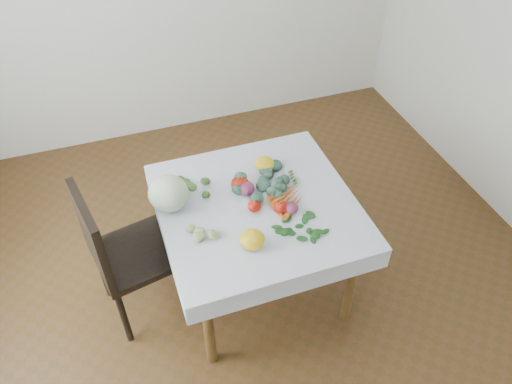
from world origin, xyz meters
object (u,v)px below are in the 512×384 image
at_px(table, 257,216).
at_px(heirloom_back, 265,164).
at_px(carrot_bunch, 289,199).
at_px(chair, 118,251).
at_px(cabbage, 168,193).

bearing_deg(table, heirloom_back, 62.24).
distance_m(table, heirloom_back, 0.35).
xyz_separation_m(table, carrot_bunch, (0.19, -0.04, 0.12)).
bearing_deg(carrot_bunch, table, 169.08).
distance_m(chair, cabbage, 0.45).
relative_size(chair, cabbage, 4.43).
distance_m(chair, heirloom_back, 1.02).
xyz_separation_m(heirloom_back, carrot_bunch, (0.04, -0.32, -0.03)).
xyz_separation_m(cabbage, heirloom_back, (0.63, 0.14, -0.06)).
bearing_deg(cabbage, chair, -167.45).
relative_size(table, heirloom_back, 8.25).
bearing_deg(table, carrot_bunch, -10.92).
bearing_deg(chair, cabbage, 12.55).
xyz_separation_m(table, chair, (-0.82, 0.07, -0.07)).
height_order(cabbage, heirloom_back, cabbage).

